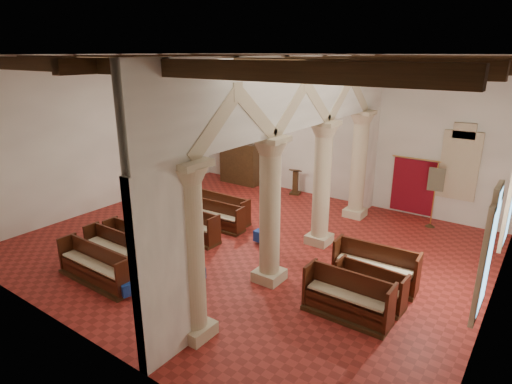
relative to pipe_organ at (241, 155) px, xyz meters
The scene contains 30 objects.
floor 7.24m from the pipe_organ, 50.71° to the right, with size 14.00×14.00×0.00m, color maroon.
ceiling 8.48m from the pipe_organ, 50.71° to the right, with size 14.00×14.00×0.00m, color black.
wall_back 4.81m from the pipe_organ, ahead, with size 14.00×0.02×6.00m, color white.
wall_front 12.46m from the pipe_organ, 68.63° to the right, with size 14.00×0.02×6.00m, color white.
wall_left 6.26m from the pipe_organ, 114.44° to the right, with size 0.02×12.00×6.00m, color white.
wall_right 12.85m from the pipe_organ, 25.56° to the right, with size 0.02×12.00×6.00m, color white.
ceiling_beams 8.38m from the pipe_organ, 50.71° to the right, with size 13.80×11.80×0.30m, color #3F2814, non-canonical shape.
arcade 8.65m from the pipe_organ, 41.12° to the right, with size 0.90×11.90×6.00m.
window_right_a 13.47m from the pipe_organ, 31.37° to the right, with size 0.03×1.00×2.20m, color #398067.
window_right_b 11.89m from the pipe_organ, 14.65° to the right, with size 0.03×1.00×2.20m, color #398067.
window_back 9.55m from the pipe_organ, ahead, with size 1.00×0.03×2.20m, color #398067.
pipe_organ is the anchor object (origin of this frame).
lectern 3.16m from the pipe_organ, ahead, with size 0.56×0.59×1.21m.
dossal_curtain 8.01m from the pipe_organ, ahead, with size 1.80×0.07×2.17m.
processional_banner 8.99m from the pipe_organ, ahead, with size 0.55×0.69×2.40m.
hymnal_box_a 10.66m from the pipe_organ, 69.09° to the right, with size 0.32×0.26×0.32m, color navy.
hymnal_box_b 9.59m from the pipe_organ, 59.79° to the right, with size 0.32×0.26×0.32m, color #163B9A.
hymnal_box_c 7.11m from the pipe_organ, 47.67° to the right, with size 0.36×0.30×0.36m, color #163A98.
tube_heater_a 10.49m from the pipe_organ, 73.86° to the right, with size 0.09×0.09×0.89m, color white.
tube_heater_b 9.37m from the pipe_organ, 80.65° to the right, with size 0.10×0.10×1.02m, color silver.
nave_pew_0 10.20m from the pipe_organ, 76.01° to the right, with size 2.68×0.72×1.04m.
nave_pew_1 9.15m from the pipe_organ, 75.92° to the right, with size 2.86×0.66×0.99m.
nave_pew_2 8.54m from the pipe_organ, 74.71° to the right, with size 2.66×0.73×1.00m.
nave_pew_3 7.55m from the pipe_organ, 74.68° to the right, with size 2.53×0.72×0.96m.
nave_pew_4 6.72m from the pipe_organ, 69.91° to the right, with size 2.81×0.74×1.04m.
nave_pew_5 5.64m from the pipe_organ, 64.87° to the right, with size 2.85×0.76×0.95m.
nave_pew_6 5.02m from the pipe_organ, 63.05° to the right, with size 2.67×0.69×1.02m.
aisle_pew_0 11.51m from the pipe_organ, 40.03° to the right, with size 2.12×0.76×1.13m.
aisle_pew_1 11.13m from the pipe_organ, 35.73° to the right, with size 1.80×0.74×0.98m.
aisle_pew_2 10.42m from the pipe_organ, 32.23° to the right, with size 2.30×0.89×1.13m.
Camera 1 is at (7.63, -10.36, 6.09)m, focal length 30.00 mm.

